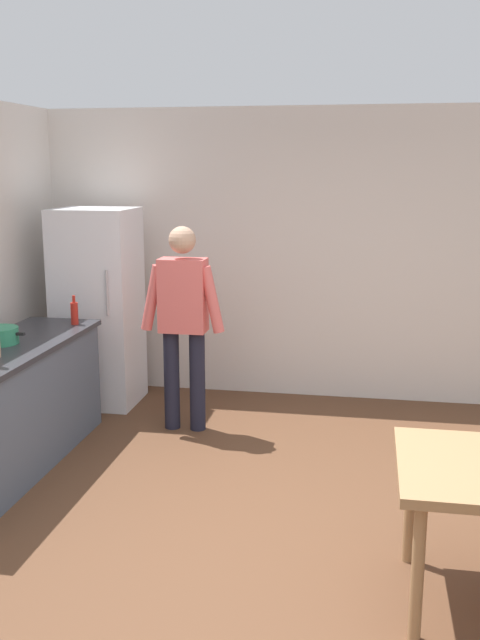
# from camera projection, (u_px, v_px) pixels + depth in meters

# --- Properties ---
(ground_plane) EXTENTS (14.00, 14.00, 0.00)m
(ground_plane) POSITION_uv_depth(u_px,v_px,m) (265.00, 552.00, 4.13)
(ground_plane) COLOR brown
(wall_back) EXTENTS (6.40, 0.12, 2.70)m
(wall_back) POSITION_uv_depth(u_px,v_px,m) (312.00, 255.00, 6.74)
(wall_back) COLOR silver
(wall_back) RESTS_ON ground_plane
(kitchen_counter) EXTENTS (0.64, 2.20, 0.90)m
(kitchen_counter) POSITION_uv_depth(u_px,v_px,m) (6.00, 411.00, 5.16)
(kitchen_counter) COLOR #4C5666
(kitchen_counter) RESTS_ON ground_plane
(refrigerator) EXTENTS (0.70, 0.67, 1.80)m
(refrigerator) POSITION_uv_depth(u_px,v_px,m) (98.00, 307.00, 6.58)
(refrigerator) COLOR white
(refrigerator) RESTS_ON ground_plane
(person) EXTENTS (0.70, 0.22, 1.70)m
(person) POSITION_uv_depth(u_px,v_px,m) (183.00, 315.00, 5.87)
(person) COLOR #1E1E2D
(person) RESTS_ON ground_plane
(bottle_sauce_red) EXTENTS (0.06, 0.06, 0.24)m
(bottle_sauce_red) POSITION_uv_depth(u_px,v_px,m) (74.00, 313.00, 5.87)
(bottle_sauce_red) COLOR #B22319
(bottle_sauce_red) RESTS_ON kitchen_counter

